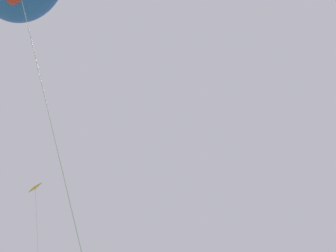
# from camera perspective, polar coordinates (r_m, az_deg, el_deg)

# --- Properties ---
(small_kite_triangle_green) EXTENTS (4.92, 1.29, 13.20)m
(small_kite_triangle_green) POSITION_cam_1_polar(r_m,az_deg,el_deg) (26.77, -17.79, -10.35)
(small_kite_triangle_green) COLOR orange
(small_kite_triangle_green) RESTS_ON ground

